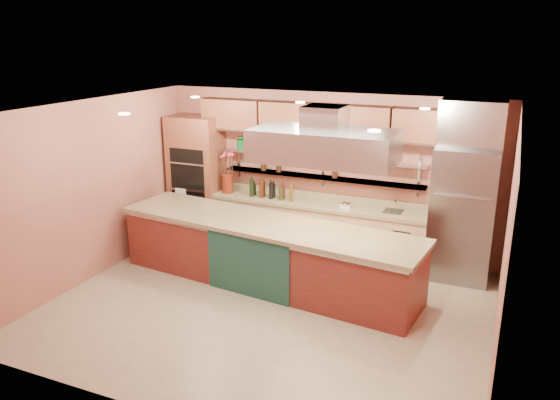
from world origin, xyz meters
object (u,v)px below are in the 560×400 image
at_px(flower_vase, 228,183).
at_px(green_canister, 292,149).
at_px(island, 266,253).
at_px(copper_kettle, 262,147).
at_px(refrigerator, 462,215).
at_px(kitchen_scale, 346,204).

xyz_separation_m(flower_vase, green_canister, (1.18, 0.22, 0.69)).
xyz_separation_m(island, copper_kettle, (-0.82, 1.63, 1.29)).
distance_m(island, green_canister, 2.10).
xyz_separation_m(flower_vase, copper_kettle, (0.60, 0.22, 0.68)).
relative_size(copper_kettle, green_canister, 1.04).
bearing_deg(refrigerator, copper_kettle, 176.27).
relative_size(refrigerator, flower_vase, 5.96).
xyz_separation_m(kitchen_scale, copper_kettle, (-1.66, 0.22, 0.81)).
distance_m(kitchen_scale, copper_kettle, 1.86).
bearing_deg(kitchen_scale, island, -132.01).
bearing_deg(copper_kettle, kitchen_scale, -7.54).
bearing_deg(kitchen_scale, green_canister, 157.23).
xyz_separation_m(refrigerator, flower_vase, (-4.13, 0.01, 0.06)).
xyz_separation_m(refrigerator, island, (-2.71, -1.40, -0.55)).
distance_m(island, copper_kettle, 2.23).
height_order(island, green_canister, green_canister).
height_order(flower_vase, kitchen_scale, flower_vase).
distance_m(island, kitchen_scale, 1.71).
bearing_deg(island, refrigerator, 33.94).
xyz_separation_m(flower_vase, kitchen_scale, (2.26, 0.00, -0.13)).
height_order(island, flower_vase, flower_vase).
relative_size(refrigerator, kitchen_scale, 11.78).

